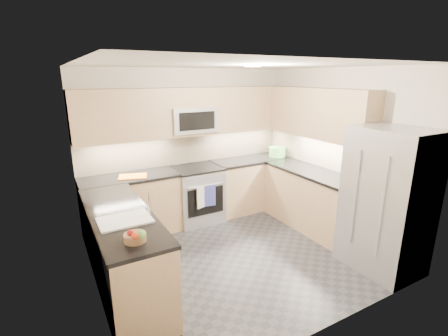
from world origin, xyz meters
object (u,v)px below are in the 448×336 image
at_px(gas_range, 197,195).
at_px(utensil_bowl, 277,152).
at_px(refrigerator, 387,201).
at_px(fruit_basket, 135,237).
at_px(cutting_board, 133,176).
at_px(microwave, 192,120).

relative_size(gas_range, utensil_bowl, 3.05).
xyz_separation_m(refrigerator, fruit_basket, (-2.97, 0.43, 0.08)).
bearing_deg(gas_range, fruit_basket, -127.20).
distance_m(utensil_bowl, cutting_board, 2.66).
xyz_separation_m(cutting_board, fruit_basket, (-0.47, -1.96, 0.03)).
xyz_separation_m(microwave, cutting_board, (-1.05, -0.16, -0.75)).
relative_size(gas_range, refrigerator, 0.51).
distance_m(refrigerator, utensil_bowl, 2.38).
relative_size(refrigerator, cutting_board, 4.51).
distance_m(microwave, fruit_basket, 2.71).
relative_size(microwave, fruit_basket, 3.81).
height_order(microwave, fruit_basket, microwave).
bearing_deg(utensil_bowl, gas_range, 177.96).
xyz_separation_m(refrigerator, utensil_bowl, (0.17, 2.37, 0.13)).
xyz_separation_m(refrigerator, cutting_board, (-2.50, 2.39, 0.05)).
bearing_deg(fruit_basket, refrigerator, -8.22).
distance_m(microwave, cutting_board, 1.30).
relative_size(cutting_board, fruit_basket, 2.00).
distance_m(gas_range, refrigerator, 2.86).
relative_size(refrigerator, utensil_bowl, 6.03).
xyz_separation_m(gas_range, microwave, (0.00, 0.12, 1.24)).
bearing_deg(fruit_basket, microwave, 54.46).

